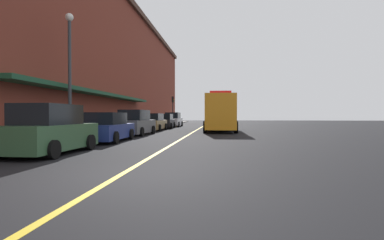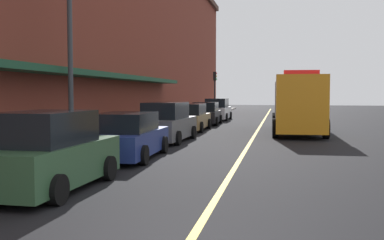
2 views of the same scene
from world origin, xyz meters
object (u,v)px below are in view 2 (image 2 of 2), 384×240
at_px(parked_car_0, 50,154).
at_px(parking_meter_0, 94,126).
at_px(parking_meter_2, 114,123).
at_px(parking_meter_1, 176,112).
at_px(parking_meter_3, 202,107).
at_px(utility_truck, 297,104).
at_px(street_lamp_left, 70,32).
at_px(parked_car_4, 206,114).
at_px(parked_car_3, 190,118).
at_px(parked_car_2, 167,123).
at_px(parked_car_1, 127,137).
at_px(traffic_light_near, 215,84).
at_px(parked_car_5, 217,110).

xyz_separation_m(parked_car_0, parking_meter_0, (-1.42, 5.86, 0.20)).
height_order(parked_car_0, parking_meter_2, parked_car_0).
xyz_separation_m(parking_meter_1, parking_meter_3, (0.00, 9.85, 0.00)).
height_order(utility_truck, street_lamp_left, street_lamp_left).
bearing_deg(parking_meter_1, parking_meter_3, 90.00).
xyz_separation_m(parked_car_4, parking_meter_2, (-1.43, -14.69, 0.30)).
xyz_separation_m(parked_car_3, parking_meter_3, (-1.32, 11.86, 0.29)).
bearing_deg(parked_car_3, parked_car_2, -178.82).
xyz_separation_m(parked_car_3, utility_truck, (6.32, -0.30, 0.86)).
distance_m(parked_car_3, parking_meter_0, 11.42).
relative_size(parked_car_0, parking_meter_2, 3.28).
xyz_separation_m(parking_meter_0, parking_meter_2, (0.00, 2.00, 0.00)).
bearing_deg(parked_car_1, parking_meter_0, 66.71).
xyz_separation_m(parking_meter_2, traffic_light_near, (0.06, 28.63, 2.10)).
height_order(parked_car_4, parking_meter_3, parked_car_4).
distance_m(parked_car_5, parking_meter_0, 22.32).
relative_size(parking_meter_1, parking_meter_3, 1.00).
relative_size(parked_car_4, parked_car_5, 0.91).
relative_size(parked_car_2, utility_truck, 0.52).
xyz_separation_m(street_lamp_left, traffic_light_near, (0.66, 31.22, -1.24)).
bearing_deg(parking_meter_1, parking_meter_0, -90.00).
bearing_deg(street_lamp_left, parked_car_4, 83.30).
relative_size(parked_car_1, utility_truck, 0.51).
bearing_deg(utility_truck, parked_car_3, -93.72).
relative_size(utility_truck, parking_meter_0, 7.07).
height_order(parked_car_0, parking_meter_1, parked_car_0).
bearing_deg(parked_car_0, parking_meter_0, 14.34).
bearing_deg(parking_meter_0, parked_car_1, -21.31).
xyz_separation_m(parked_car_3, parking_meter_1, (-1.32, 2.02, 0.29)).
distance_m(parked_car_1, parked_car_3, 11.92).
xyz_separation_m(parking_meter_0, parking_meter_1, (0.00, 13.36, 0.00)).
distance_m(parking_meter_2, street_lamp_left, 4.27).
distance_m(parked_car_3, utility_truck, 6.38).
relative_size(parked_car_0, parking_meter_3, 3.28).
bearing_deg(utility_truck, parked_car_1, -28.97).
bearing_deg(parked_car_4, parking_meter_3, 11.06).
relative_size(parked_car_5, parking_meter_3, 3.54).
xyz_separation_m(parked_car_3, parking_meter_0, (-1.32, -11.34, 0.29)).
bearing_deg(parking_meter_0, parked_car_2, 73.53).
xyz_separation_m(parked_car_2, parked_car_4, (-0.05, 11.68, -0.10)).
relative_size(parked_car_3, parking_meter_0, 3.67).
bearing_deg(parking_meter_2, traffic_light_near, 89.88).
relative_size(parked_car_5, street_lamp_left, 0.68).
xyz_separation_m(parked_car_4, parked_car_5, (0.05, 5.58, 0.09)).
relative_size(parking_meter_3, street_lamp_left, 0.19).
relative_size(parked_car_3, parking_meter_1, 3.67).
height_order(parked_car_2, utility_truck, utility_truck).
distance_m(parking_meter_3, traffic_light_near, 7.72).
bearing_deg(parked_car_0, parked_car_1, 0.13).
distance_m(parked_car_0, parking_meter_0, 6.03).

